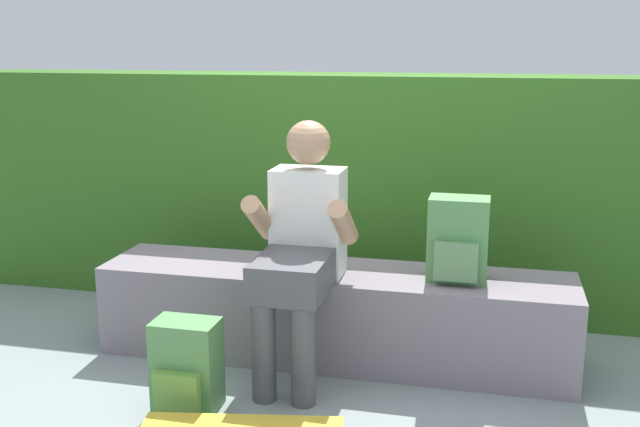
% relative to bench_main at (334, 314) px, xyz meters
% --- Properties ---
extents(ground_plane, '(24.00, 24.00, 0.00)m').
position_rel_bench_main_xyz_m(ground_plane, '(0.00, -0.29, -0.23)').
color(ground_plane, gray).
extents(bench_main, '(2.35, 0.50, 0.46)m').
position_rel_bench_main_xyz_m(bench_main, '(0.00, 0.00, 0.00)').
color(bench_main, slate).
rests_on(bench_main, ground).
extents(person_skater, '(0.49, 0.62, 1.21)m').
position_rel_bench_main_xyz_m(person_skater, '(-0.11, -0.22, 0.43)').
color(person_skater, white).
rests_on(person_skater, ground).
extents(backpack_on_bench, '(0.28, 0.23, 0.40)m').
position_rel_bench_main_xyz_m(backpack_on_bench, '(0.60, -0.01, 0.42)').
color(backpack_on_bench, '#51894C').
rests_on(backpack_on_bench, bench_main).
extents(backpack_on_ground, '(0.28, 0.23, 0.40)m').
position_rel_bench_main_xyz_m(backpack_on_ground, '(-0.51, -0.69, -0.03)').
color(backpack_on_ground, '#51894C').
rests_on(backpack_on_ground, ground).
extents(hedge_row, '(5.12, 0.54, 1.38)m').
position_rel_bench_main_xyz_m(hedge_row, '(0.05, 0.89, 0.46)').
color(hedge_row, '#32621E').
rests_on(hedge_row, ground).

